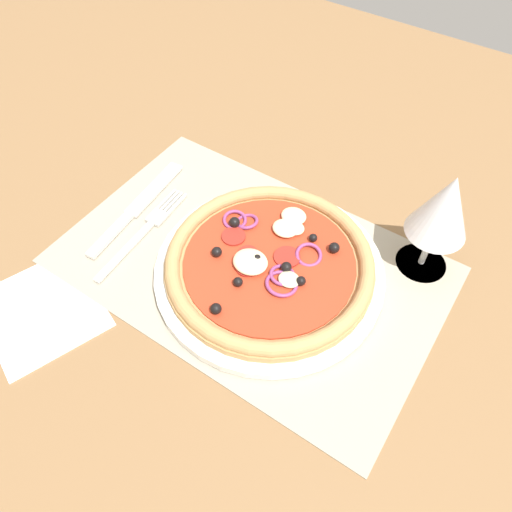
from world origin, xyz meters
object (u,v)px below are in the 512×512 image
(fork, at_px, (146,229))
(napkin, at_px, (42,310))
(plate, at_px, (270,270))
(pizza, at_px, (270,262))
(wine_glass, at_px, (444,210))
(knife, at_px, (138,206))

(fork, distance_m, napkin, 0.17)
(plate, height_order, pizza, pizza)
(plate, xyz_separation_m, pizza, (-0.00, 0.00, 0.02))
(plate, xyz_separation_m, napkin, (-0.20, -0.20, -0.01))
(fork, bearing_deg, plate, -83.74)
(plate, bearing_deg, fork, -169.89)
(plate, height_order, wine_glass, wine_glass)
(plate, height_order, napkin, plate)
(knife, bearing_deg, wine_glass, -75.96)
(plate, xyz_separation_m, wine_glass, (0.15, 0.12, 0.09))
(plate, height_order, fork, plate)
(plate, relative_size, napkin, 2.04)
(plate, relative_size, fork, 1.58)
(plate, bearing_deg, wine_glass, 38.95)
(fork, xyz_separation_m, wine_glass, (0.33, 0.15, 0.09))
(pizza, height_order, napkin, pizza)
(napkin, bearing_deg, pizza, 44.93)
(plate, distance_m, pizza, 0.02)
(fork, xyz_separation_m, napkin, (-0.02, -0.16, -0.00))
(plate, bearing_deg, napkin, -135.21)
(pizza, distance_m, knife, 0.21)
(knife, xyz_separation_m, napkin, (0.02, -0.19, -0.00))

